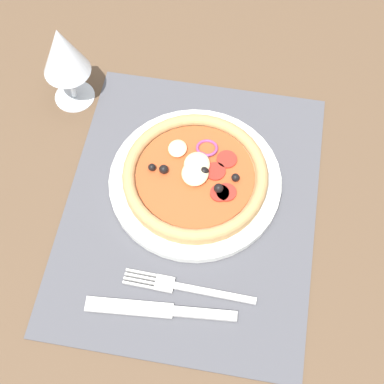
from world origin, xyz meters
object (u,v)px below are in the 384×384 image
at_px(plate, 193,181).
at_px(wine_glass, 63,54).
at_px(pizza, 194,175).
at_px(fork, 182,287).
at_px(knife, 159,310).

xyz_separation_m(plate, wine_glass, (0.13, 0.22, 0.09)).
bearing_deg(pizza, fork, -175.83).
bearing_deg(knife, wine_glass, -62.61).
distance_m(pizza, fork, 0.16).
bearing_deg(pizza, plate, 152.74).
xyz_separation_m(plate, fork, (-0.16, -0.01, -0.00)).
distance_m(plate, fork, 0.16).
height_order(pizza, fork, pizza).
xyz_separation_m(plate, knife, (-0.20, 0.01, -0.00)).
distance_m(knife, wine_glass, 0.40).
xyz_separation_m(knife, wine_glass, (0.33, 0.20, 0.09)).
relative_size(plate, knife, 1.25).
bearing_deg(knife, pizza, -98.17).
bearing_deg(fork, knife, 58.52).
bearing_deg(wine_glass, fork, -141.73).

